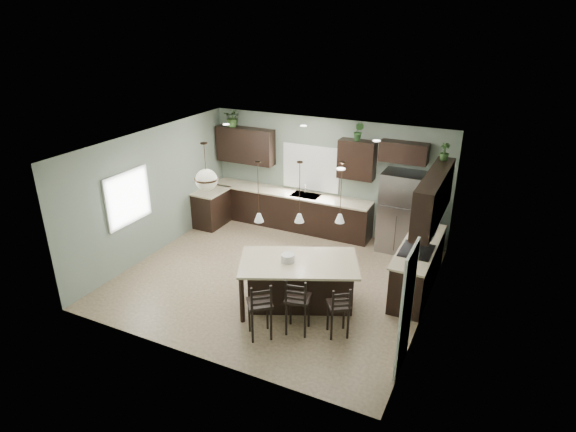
{
  "coord_description": "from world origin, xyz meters",
  "views": [
    {
      "loc": [
        4.0,
        -7.68,
        5.05
      ],
      "look_at": [
        0.1,
        0.4,
        1.25
      ],
      "focal_mm": 30.0,
      "sensor_mm": 36.0,
      "label": 1
    }
  ],
  "objects_px": {
    "serving_dish": "(288,258)",
    "plant_back_left": "(233,118)",
    "refrigerator": "(401,212)",
    "bar_stool_center": "(298,304)",
    "bar_stool_left": "(260,309)",
    "bar_stool_right": "(338,310)",
    "kitchen_island": "(299,284)"
  },
  "relations": [
    {
      "from": "serving_dish",
      "to": "bar_stool_center",
      "type": "relative_size",
      "value": 0.22
    },
    {
      "from": "refrigerator",
      "to": "bar_stool_right",
      "type": "xyz_separation_m",
      "value": [
        -0.13,
        -3.64,
        -0.44
      ]
    },
    {
      "from": "refrigerator",
      "to": "bar_stool_right",
      "type": "distance_m",
      "value": 3.67
    },
    {
      "from": "bar_stool_left",
      "to": "plant_back_left",
      "type": "distance_m",
      "value": 5.78
    },
    {
      "from": "kitchen_island",
      "to": "bar_stool_left",
      "type": "bearing_deg",
      "value": -124.35
    },
    {
      "from": "bar_stool_center",
      "to": "serving_dish",
      "type": "bearing_deg",
      "value": 115.42
    },
    {
      "from": "bar_stool_right",
      "to": "plant_back_left",
      "type": "height_order",
      "value": "plant_back_left"
    },
    {
      "from": "kitchen_island",
      "to": "serving_dish",
      "type": "height_order",
      "value": "serving_dish"
    },
    {
      "from": "bar_stool_left",
      "to": "bar_stool_right",
      "type": "height_order",
      "value": "bar_stool_left"
    },
    {
      "from": "bar_stool_right",
      "to": "plant_back_left",
      "type": "relative_size",
      "value": 2.09
    },
    {
      "from": "serving_dish",
      "to": "bar_stool_right",
      "type": "relative_size",
      "value": 0.25
    },
    {
      "from": "refrigerator",
      "to": "bar_stool_center",
      "type": "bearing_deg",
      "value": -101.41
    },
    {
      "from": "bar_stool_center",
      "to": "refrigerator",
      "type": "bearing_deg",
      "value": 66.25
    },
    {
      "from": "bar_stool_right",
      "to": "kitchen_island",
      "type": "bearing_deg",
      "value": 117.66
    },
    {
      "from": "kitchen_island",
      "to": "bar_stool_left",
      "type": "height_order",
      "value": "bar_stool_left"
    },
    {
      "from": "kitchen_island",
      "to": "bar_stool_left",
      "type": "distance_m",
      "value": 1.14
    },
    {
      "from": "kitchen_island",
      "to": "bar_stool_right",
      "type": "bearing_deg",
      "value": -52.54
    },
    {
      "from": "kitchen_island",
      "to": "plant_back_left",
      "type": "bearing_deg",
      "value": 111.16
    },
    {
      "from": "bar_stool_center",
      "to": "bar_stool_right",
      "type": "distance_m",
      "value": 0.68
    },
    {
      "from": "kitchen_island",
      "to": "bar_stool_center",
      "type": "distance_m",
      "value": 0.79
    },
    {
      "from": "refrigerator",
      "to": "bar_stool_center",
      "type": "relative_size",
      "value": 1.71
    },
    {
      "from": "serving_dish",
      "to": "plant_back_left",
      "type": "relative_size",
      "value": 0.52
    },
    {
      "from": "bar_stool_right",
      "to": "plant_back_left",
      "type": "xyz_separation_m",
      "value": [
        -4.29,
        3.78,
        2.15
      ]
    },
    {
      "from": "refrigerator",
      "to": "serving_dish",
      "type": "relative_size",
      "value": 7.71
    },
    {
      "from": "kitchen_island",
      "to": "serving_dish",
      "type": "distance_m",
      "value": 0.57
    },
    {
      "from": "kitchen_island",
      "to": "bar_stool_right",
      "type": "distance_m",
      "value": 1.09
    },
    {
      "from": "serving_dish",
      "to": "bar_stool_right",
      "type": "bearing_deg",
      "value": -20.75
    },
    {
      "from": "refrigerator",
      "to": "plant_back_left",
      "type": "xyz_separation_m",
      "value": [
        -4.42,
        0.14,
        1.71
      ]
    },
    {
      "from": "serving_dish",
      "to": "plant_back_left",
      "type": "height_order",
      "value": "plant_back_left"
    },
    {
      "from": "bar_stool_left",
      "to": "bar_stool_right",
      "type": "relative_size",
      "value": 1.1
    },
    {
      "from": "bar_stool_left",
      "to": "kitchen_island",
      "type": "bearing_deg",
      "value": 40.86
    },
    {
      "from": "serving_dish",
      "to": "bar_stool_left",
      "type": "height_order",
      "value": "serving_dish"
    }
  ]
}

